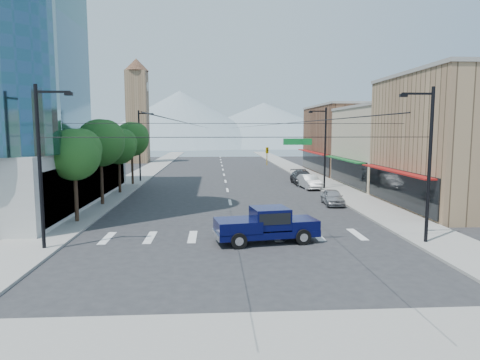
% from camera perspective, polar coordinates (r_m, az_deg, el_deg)
% --- Properties ---
extents(ground, '(160.00, 160.00, 0.00)m').
position_cam_1_polar(ground, '(25.43, -0.14, -8.34)').
color(ground, '#28282B').
rests_on(ground, ground).
extents(sidewalk_left, '(4.00, 120.00, 0.15)m').
position_cam_1_polar(sidewalk_left, '(65.70, -12.71, 0.87)').
color(sidewalk_left, gray).
rests_on(sidewalk_left, ground).
extents(sidewalk_right, '(4.00, 120.00, 0.15)m').
position_cam_1_polar(sidewalk_right, '(66.21, 8.25, 1.01)').
color(sidewalk_right, gray).
rests_on(sidewalk_right, ground).
extents(sidewalk_cross, '(28.00, 4.00, 0.15)m').
position_cam_1_polar(sidewalk_cross, '(14.19, 2.87, -20.73)').
color(sidewalk_cross, gray).
rests_on(sidewalk_cross, ground).
extents(shop_near, '(12.00, 14.00, 11.00)m').
position_cam_1_polar(shop_near, '(40.63, 28.45, 4.36)').
color(shop_near, '#8C6B4C').
rests_on(shop_near, ground).
extents(shop_mid, '(12.00, 14.00, 9.00)m').
position_cam_1_polar(shop_mid, '(53.07, 20.40, 4.04)').
color(shop_mid, tan).
rests_on(shop_mid, ground).
extents(shop_far, '(12.00, 18.00, 10.00)m').
position_cam_1_polar(shop_far, '(67.99, 14.96, 5.16)').
color(shop_far, brown).
rests_on(shop_far, ground).
extents(clock_tower, '(4.80, 4.80, 20.40)m').
position_cam_1_polar(clock_tower, '(87.90, -13.51, 9.19)').
color(clock_tower, '#8C6B4C').
rests_on(clock_tower, ground).
extents(mountain_left, '(80.00, 80.00, 22.00)m').
position_cam_1_polar(mountain_left, '(175.09, -7.99, 8.12)').
color(mountain_left, gray).
rests_on(mountain_left, ground).
extents(mountain_right, '(90.00, 90.00, 18.00)m').
position_cam_1_polar(mountain_right, '(185.76, 3.18, 7.48)').
color(mountain_right, gray).
rests_on(mountain_right, ground).
extents(tree_near, '(3.65, 3.64, 6.71)m').
position_cam_1_polar(tree_near, '(32.13, -20.97, 3.40)').
color(tree_near, black).
rests_on(tree_near, ground).
extents(tree_midnear, '(4.09, 4.09, 7.52)m').
position_cam_1_polar(tree_midnear, '(38.84, -17.91, 4.91)').
color(tree_midnear, black).
rests_on(tree_midnear, ground).
extents(tree_midfar, '(3.65, 3.64, 6.71)m').
position_cam_1_polar(tree_midfar, '(45.66, -15.71, 4.46)').
color(tree_midfar, black).
rests_on(tree_midfar, ground).
extents(tree_far, '(4.09, 4.09, 7.52)m').
position_cam_1_polar(tree_far, '(52.51, -14.11, 5.43)').
color(tree_far, black).
rests_on(tree_far, ground).
extents(signal_rig, '(21.80, 0.20, 9.00)m').
position_cam_1_polar(signal_rig, '(23.65, 0.47, 1.96)').
color(signal_rig, black).
rests_on(signal_rig, ground).
extents(lamp_pole_nw, '(2.00, 0.25, 9.00)m').
position_cam_1_polar(lamp_pole_nw, '(55.31, -13.13, 4.84)').
color(lamp_pole_nw, black).
rests_on(lamp_pole_nw, ground).
extents(lamp_pole_ne, '(2.00, 0.25, 9.00)m').
position_cam_1_polar(lamp_pole_ne, '(48.08, 11.14, 4.62)').
color(lamp_pole_ne, black).
rests_on(lamp_pole_ne, ground).
extents(pickup_truck, '(6.37, 3.15, 2.07)m').
position_cam_1_polar(pickup_truck, '(25.32, 3.48, -5.91)').
color(pickup_truck, '#080A3C').
rests_on(pickup_truck, ground).
extents(pedestrian, '(0.55, 0.66, 1.56)m').
position_cam_1_polar(pedestrian, '(25.75, 5.73, -6.39)').
color(pedestrian, black).
rests_on(pedestrian, ground).
extents(parked_car_near, '(1.89, 4.12, 1.37)m').
position_cam_1_polar(parked_car_near, '(38.63, 12.24, -2.24)').
color(parked_car_near, '#9C9CA0').
rests_on(parked_car_near, ground).
extents(parked_car_mid, '(2.08, 4.89, 1.57)m').
position_cam_1_polar(parked_car_mid, '(48.73, 9.22, -0.21)').
color(parked_car_mid, '#BCBCBC').
rests_on(parked_car_mid, ground).
extents(parked_car_far, '(2.33, 5.72, 1.66)m').
position_cam_1_polar(parked_car_far, '(52.43, 8.32, 0.34)').
color(parked_car_far, '#302F32').
rests_on(parked_car_far, ground).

